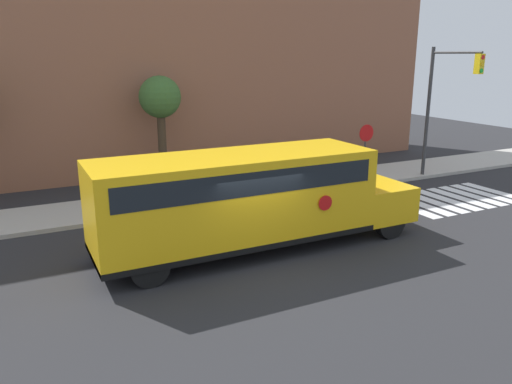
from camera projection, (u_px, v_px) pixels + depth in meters
ground_plane at (253, 260)px, 14.12m from camera, size 60.00×60.00×0.00m
sidewalk_strip at (181, 200)px, 19.71m from camera, size 44.00×3.00×0.15m
building_backdrop at (133, 52)px, 23.81m from camera, size 32.00×4.00×11.49m
crosswalk_stripes at (453, 199)px, 20.15m from camera, size 5.40×3.20×0.01m
school_bus at (247, 196)px, 14.42m from camera, size 9.92×2.57×2.92m
stop_sign at (365, 145)px, 21.97m from camera, size 0.74×0.10×2.69m
traffic_light at (443, 96)px, 21.96m from camera, size 0.28×2.76×5.96m
tree_near_sidewalk at (160, 100)px, 21.64m from camera, size 1.82×1.82×4.77m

